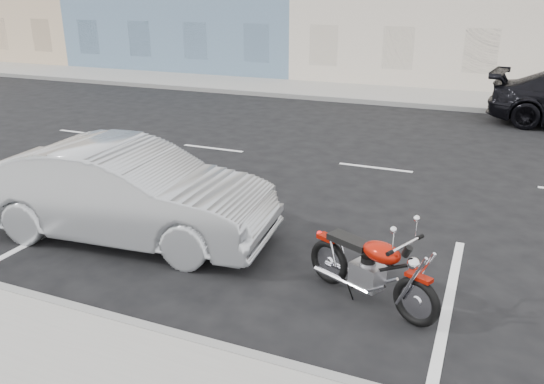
# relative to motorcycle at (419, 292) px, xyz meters

# --- Properties ---
(ground) EXTENTS (120.00, 120.00, 0.00)m
(ground) POSITION_rel_motorcycle_xyz_m (0.30, 5.63, -0.43)
(ground) COLOR black
(ground) RESTS_ON ground
(sidewalk_far) EXTENTS (80.00, 3.40, 0.15)m
(sidewalk_far) POSITION_rel_motorcycle_xyz_m (-4.70, 14.33, -0.36)
(sidewalk_far) COLOR gray
(sidewalk_far) RESTS_ON ground
(curb_near) EXTENTS (80.00, 0.12, 0.16)m
(curb_near) POSITION_rel_motorcycle_xyz_m (-4.70, -1.37, -0.35)
(curb_near) COLOR gray
(curb_near) RESTS_ON ground
(curb_far) EXTENTS (80.00, 0.12, 0.16)m
(curb_far) POSITION_rel_motorcycle_xyz_m (-4.70, 12.63, -0.35)
(curb_far) COLOR gray
(curb_far) RESTS_ON ground
(motorcycle) EXTENTS (1.76, 0.93, 0.95)m
(motorcycle) POSITION_rel_motorcycle_xyz_m (0.00, 0.00, 0.00)
(motorcycle) COLOR black
(motorcycle) RESTS_ON ground
(sedan_silver) EXTENTS (4.62, 1.99, 1.48)m
(sedan_silver) POSITION_rel_motorcycle_xyz_m (-4.44, 0.69, 0.31)
(sedan_silver) COLOR #A2A5A9
(sedan_silver) RESTS_ON ground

